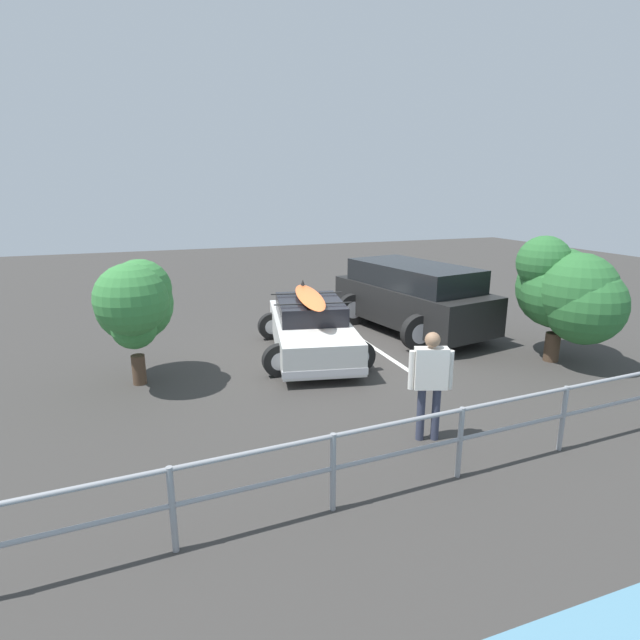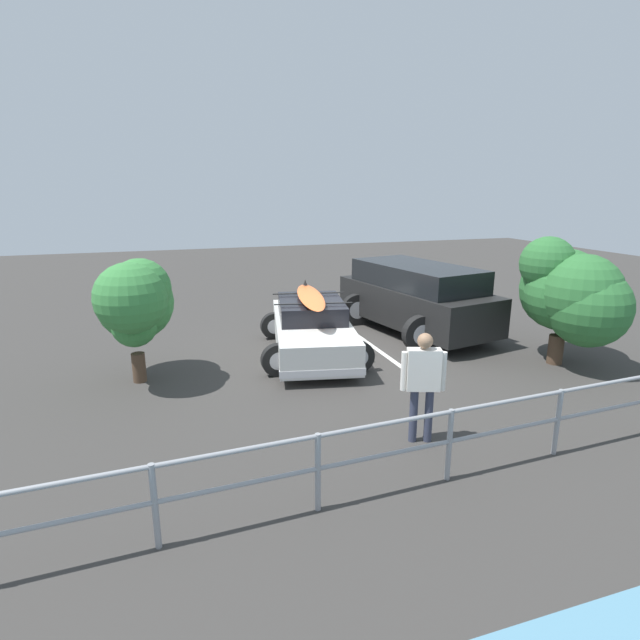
# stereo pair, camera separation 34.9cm
# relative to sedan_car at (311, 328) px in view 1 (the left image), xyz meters

# --- Properties ---
(ground_plane) EXTENTS (44.00, 44.00, 0.02)m
(ground_plane) POSITION_rel_sedan_car_xyz_m (-0.44, 0.35, -0.62)
(ground_plane) COLOR #383533
(ground_plane) RESTS_ON ground
(parking_stripe) EXTENTS (0.12, 4.83, 0.00)m
(parking_stripe) POSITION_rel_sedan_car_xyz_m (-1.55, 0.03, -0.61)
(parking_stripe) COLOR silver
(parking_stripe) RESTS_ON ground
(sedan_car) EXTENTS (2.80, 4.43, 1.51)m
(sedan_car) POSITION_rel_sedan_car_xyz_m (0.00, 0.00, 0.00)
(sedan_car) COLOR silver
(sedan_car) RESTS_ON ground
(suv_car) EXTENTS (3.24, 4.88, 1.79)m
(suv_car) POSITION_rel_sedan_car_xyz_m (-3.10, -0.86, 0.33)
(suv_car) COLOR black
(suv_car) RESTS_ON ground
(person_bystander) EXTENTS (0.63, 0.34, 1.69)m
(person_bystander) POSITION_rel_sedan_car_xyz_m (-0.33, 4.44, 0.40)
(person_bystander) COLOR #33384C
(person_bystander) RESTS_ON ground
(railing_fence) EXTENTS (9.07, 0.49, 0.99)m
(railing_fence) POSITION_rel_sedan_car_xyz_m (0.74, 5.51, 0.05)
(railing_fence) COLOR gray
(railing_fence) RESTS_ON ground
(bush_near_left) EXTENTS (1.48, 2.18, 2.44)m
(bush_near_left) POSITION_rel_sedan_car_xyz_m (3.68, 0.61, 1.01)
(bush_near_left) COLOR #4C3828
(bush_near_left) RESTS_ON ground
(bush_near_right) EXTENTS (2.03, 2.61, 2.72)m
(bush_near_right) POSITION_rel_sedan_car_xyz_m (-4.93, 2.36, 0.97)
(bush_near_right) COLOR #4C3828
(bush_near_right) RESTS_ON ground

